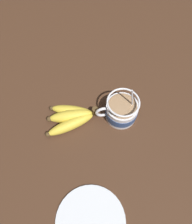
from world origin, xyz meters
TOP-DOWN VIEW (x-y plane):
  - table at (0.00, 0.00)cm, footprint 136.51×136.51cm
  - coffee_mug at (-6.94, 1.63)cm, footprint 13.85×10.46cm
  - banana_bunch at (9.38, 0.61)cm, footprint 17.81×12.67cm
  - small_plate at (7.77, 31.64)cm, footprint 19.01×19.01cm

SIDE VIEW (x-z plane):
  - table at x=0.00cm, z-range 0.00..3.06cm
  - small_plate at x=7.77cm, z-range 3.06..3.66cm
  - banana_bunch at x=9.38cm, z-range 2.81..7.09cm
  - coffee_mug at x=-6.94cm, z-range -0.77..14.31cm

